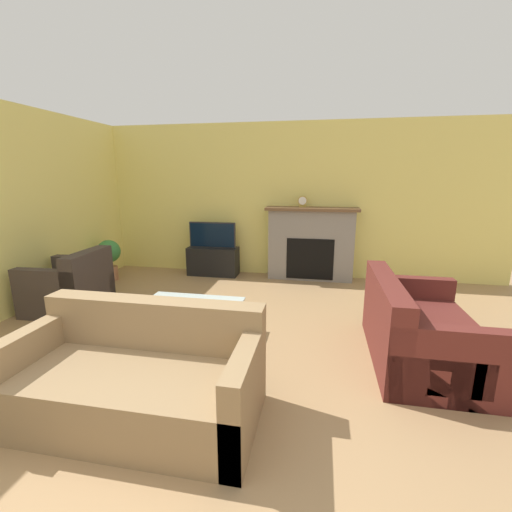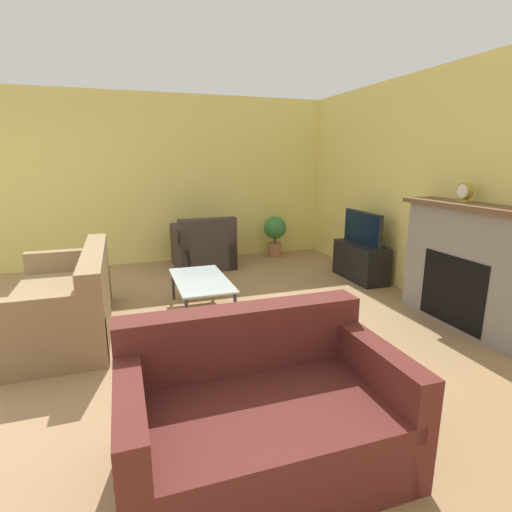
{
  "view_description": "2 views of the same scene",
  "coord_description": "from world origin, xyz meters",
  "px_view_note": "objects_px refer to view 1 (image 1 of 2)",
  "views": [
    {
      "loc": [
        1.13,
        -1.39,
        1.78
      ],
      "look_at": [
        0.35,
        2.69,
        0.81
      ],
      "focal_mm": 24.0,
      "sensor_mm": 36.0,
      "label": 1
    },
    {
      "loc": [
        3.96,
        1.28,
        1.7
      ],
      "look_at": [
        0.1,
        2.59,
        0.69
      ],
      "focal_mm": 28.0,
      "sensor_mm": 36.0,
      "label": 2
    }
  ],
  "objects_px": {
    "tv": "(212,235)",
    "mantel_clock": "(303,201)",
    "coffee_table": "(192,305)",
    "couch_loveseat": "(418,333)",
    "couch_sectional": "(138,379)",
    "armchair_by_window": "(70,288)",
    "potted_plant": "(109,256)"
  },
  "relations": [
    {
      "from": "couch_loveseat",
      "to": "mantel_clock",
      "type": "xyz_separation_m",
      "value": [
        -1.3,
        2.63,
        1.08
      ]
    },
    {
      "from": "couch_sectional",
      "to": "tv",
      "type": "bearing_deg",
      "value": 99.32
    },
    {
      "from": "tv",
      "to": "armchair_by_window",
      "type": "bearing_deg",
      "value": -124.82
    },
    {
      "from": "couch_sectional",
      "to": "armchair_by_window",
      "type": "bearing_deg",
      "value": 138.37
    },
    {
      "from": "coffee_table",
      "to": "potted_plant",
      "type": "xyz_separation_m",
      "value": [
        -2.19,
        1.75,
        0.09
      ]
    },
    {
      "from": "tv",
      "to": "couch_sectional",
      "type": "height_order",
      "value": "tv"
    },
    {
      "from": "tv",
      "to": "armchair_by_window",
      "type": "xyz_separation_m",
      "value": [
        -1.39,
        -1.99,
        -0.45
      ]
    },
    {
      "from": "couch_loveseat",
      "to": "armchair_by_window",
      "type": "distance_m",
      "value": 4.32
    },
    {
      "from": "mantel_clock",
      "to": "couch_loveseat",
      "type": "bearing_deg",
      "value": -63.69
    },
    {
      "from": "tv",
      "to": "mantel_clock",
      "type": "bearing_deg",
      "value": 3.23
    },
    {
      "from": "mantel_clock",
      "to": "armchair_by_window",
      "type": "bearing_deg",
      "value": -145.09
    },
    {
      "from": "tv",
      "to": "potted_plant",
      "type": "xyz_separation_m",
      "value": [
        -1.67,
        -0.66,
        -0.31
      ]
    },
    {
      "from": "tv",
      "to": "armchair_by_window",
      "type": "relative_size",
      "value": 0.93
    },
    {
      "from": "tv",
      "to": "mantel_clock",
      "type": "height_order",
      "value": "mantel_clock"
    },
    {
      "from": "tv",
      "to": "couch_sectional",
      "type": "bearing_deg",
      "value": -80.68
    },
    {
      "from": "couch_sectional",
      "to": "coffee_table",
      "type": "bearing_deg",
      "value": 94.02
    },
    {
      "from": "couch_sectional",
      "to": "armchair_by_window",
      "type": "height_order",
      "value": "same"
    },
    {
      "from": "coffee_table",
      "to": "tv",
      "type": "bearing_deg",
      "value": 102.27
    },
    {
      "from": "coffee_table",
      "to": "potted_plant",
      "type": "relative_size",
      "value": 1.56
    },
    {
      "from": "tv",
      "to": "couch_loveseat",
      "type": "height_order",
      "value": "tv"
    },
    {
      "from": "armchair_by_window",
      "to": "tv",
      "type": "bearing_deg",
      "value": 142.43
    },
    {
      "from": "couch_sectional",
      "to": "mantel_clock",
      "type": "height_order",
      "value": "mantel_clock"
    },
    {
      "from": "tv",
      "to": "couch_loveseat",
      "type": "xyz_separation_m",
      "value": [
        2.9,
        -2.54,
        -0.46
      ]
    },
    {
      "from": "tv",
      "to": "coffee_table",
      "type": "bearing_deg",
      "value": -77.73
    },
    {
      "from": "coffee_table",
      "to": "mantel_clock",
      "type": "bearing_deg",
      "value": 66.67
    },
    {
      "from": "coffee_table",
      "to": "mantel_clock",
      "type": "height_order",
      "value": "mantel_clock"
    },
    {
      "from": "couch_loveseat",
      "to": "mantel_clock",
      "type": "relative_size",
      "value": 7.85
    },
    {
      "from": "couch_sectional",
      "to": "mantel_clock",
      "type": "xyz_separation_m",
      "value": [
        0.98,
        3.87,
        1.08
      ]
    },
    {
      "from": "coffee_table",
      "to": "mantel_clock",
      "type": "xyz_separation_m",
      "value": [
        1.08,
        2.5,
        1.02
      ]
    },
    {
      "from": "armchair_by_window",
      "to": "mantel_clock",
      "type": "bearing_deg",
      "value": 122.15
    },
    {
      "from": "tv",
      "to": "coffee_table",
      "type": "height_order",
      "value": "tv"
    },
    {
      "from": "mantel_clock",
      "to": "coffee_table",
      "type": "bearing_deg",
      "value": -113.33
    }
  ]
}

